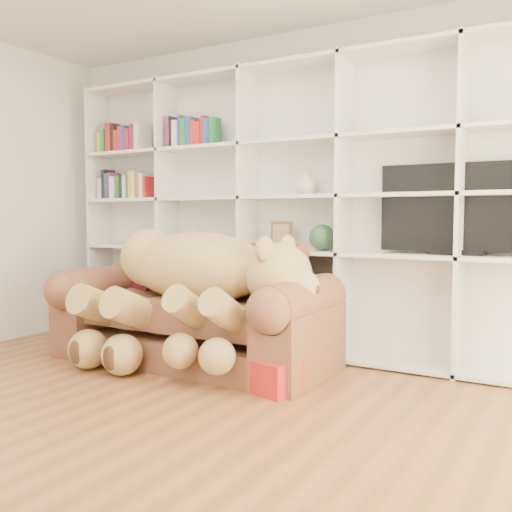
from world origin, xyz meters
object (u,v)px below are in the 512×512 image
Objects in this scene: teddy_bear at (191,281)px; gift_box at (276,377)px; tv at (459,210)px; sofa at (195,317)px.

gift_box is at bearing -18.88° from teddy_bear.
teddy_bear is 1.61× the size of tv.
sofa is 8.16× the size of gift_box.
sofa is at bearing 156.98° from gift_box.
tv is at bearing 22.12° from teddy_bear.
tv is at bearing 50.30° from gift_box.
gift_box is (0.84, -0.22, -0.55)m from teddy_bear.
sofa is 1.06m from gift_box.
tv is (1.84, 0.68, 0.84)m from sofa.
teddy_bear is at bearing 165.49° from gift_box.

